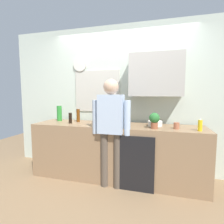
% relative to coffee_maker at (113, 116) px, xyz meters
% --- Properties ---
extents(ground_plane, '(8.00, 8.00, 0.00)m').
position_rel_coffee_maker_xyz_m(ground_plane, '(0.05, -0.26, -1.04)').
color(ground_plane, '#8C6D4C').
extents(kitchen_counter, '(2.75, 0.64, 0.89)m').
position_rel_coffee_maker_xyz_m(kitchen_counter, '(0.05, 0.04, -0.59)').
color(kitchen_counter, '#937251').
rests_on(kitchen_counter, ground_plane).
extents(dishwasher_panel, '(0.56, 0.02, 0.80)m').
position_rel_coffee_maker_xyz_m(dishwasher_panel, '(0.40, -0.30, -0.64)').
color(dishwasher_panel, black).
rests_on(dishwasher_panel, ground_plane).
extents(back_wall_assembly, '(4.35, 0.42, 2.60)m').
position_rel_coffee_maker_xyz_m(back_wall_assembly, '(0.12, 0.44, 0.32)').
color(back_wall_assembly, silver).
rests_on(back_wall_assembly, ground_plane).
extents(coffee_maker, '(0.20, 0.20, 0.33)m').
position_rel_coffee_maker_xyz_m(coffee_maker, '(0.00, 0.00, 0.00)').
color(coffee_maker, black).
rests_on(coffee_maker, kitchen_counter).
extents(bottle_dark_sauce, '(0.06, 0.06, 0.18)m').
position_rel_coffee_maker_xyz_m(bottle_dark_sauce, '(-0.74, -0.03, -0.06)').
color(bottle_dark_sauce, black).
rests_on(bottle_dark_sauce, kitchen_counter).
extents(bottle_clear_soda, '(0.09, 0.09, 0.28)m').
position_rel_coffee_maker_xyz_m(bottle_clear_soda, '(-1.07, 0.17, -0.01)').
color(bottle_clear_soda, '#2D8C33').
rests_on(bottle_clear_soda, kitchen_counter).
extents(bottle_amber_beer, '(0.06, 0.06, 0.23)m').
position_rel_coffee_maker_xyz_m(bottle_amber_beer, '(-0.68, 0.16, -0.03)').
color(bottle_amber_beer, brown).
rests_on(bottle_amber_beer, kitchen_counter).
extents(bottle_green_wine, '(0.07, 0.07, 0.30)m').
position_rel_coffee_maker_xyz_m(bottle_green_wine, '(-0.19, -0.08, 0.00)').
color(bottle_green_wine, '#195923').
rests_on(bottle_green_wine, kitchen_counter).
extents(cup_terracotta_mug, '(0.08, 0.08, 0.09)m').
position_rel_coffee_maker_xyz_m(cup_terracotta_mug, '(0.96, -0.06, -0.10)').
color(cup_terracotta_mug, '#B26647').
rests_on(cup_terracotta_mug, kitchen_counter).
extents(cup_blue_mug, '(0.08, 0.08, 0.10)m').
position_rel_coffee_maker_xyz_m(cup_blue_mug, '(-0.38, 0.20, -0.10)').
color(cup_blue_mug, '#3351B2').
rests_on(cup_blue_mug, kitchen_counter).
extents(mixing_bowl, '(0.22, 0.22, 0.08)m').
position_rel_coffee_maker_xyz_m(mixing_bowl, '(0.66, 0.10, -0.11)').
color(mixing_bowl, white).
rests_on(mixing_bowl, kitchen_counter).
extents(potted_plant, '(0.15, 0.15, 0.23)m').
position_rel_coffee_maker_xyz_m(potted_plant, '(0.65, -0.12, -0.01)').
color(potted_plant, '#9E5638').
rests_on(potted_plant, kitchen_counter).
extents(dish_soap, '(0.06, 0.06, 0.18)m').
position_rel_coffee_maker_xyz_m(dish_soap, '(1.26, -0.12, -0.07)').
color(dish_soap, yellow).
rests_on(dish_soap, kitchen_counter).
extents(person_at_sink, '(0.57, 0.22, 1.60)m').
position_rel_coffee_maker_xyz_m(person_at_sink, '(0.05, -0.26, -0.09)').
color(person_at_sink, brown).
rests_on(person_at_sink, ground_plane).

